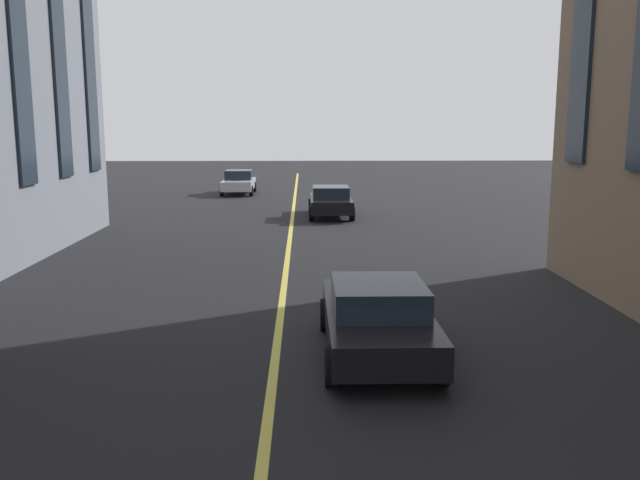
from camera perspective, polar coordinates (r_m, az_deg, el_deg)
lane_centre_line at (r=16.70m, az=-3.14°, el=-4.29°), size 80.00×0.16×0.01m
car_silver_parked_a at (r=40.02m, az=-6.97°, el=4.94°), size 3.90×1.89×1.40m
car_black_oncoming at (r=11.96m, az=4.92°, el=-6.60°), size 4.40×1.95×1.37m
car_black_trailing at (r=29.87m, az=0.91°, el=3.36°), size 4.40×1.95×1.37m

